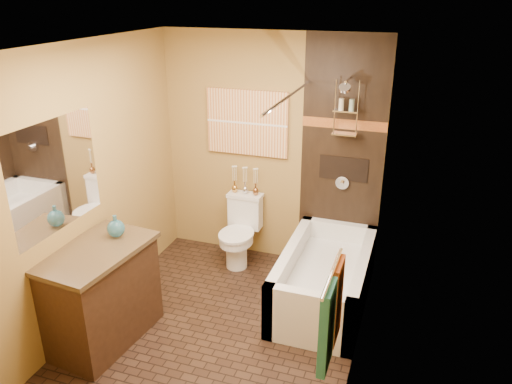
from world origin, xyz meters
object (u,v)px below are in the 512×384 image
at_px(bathtub, 324,282).
at_px(vanity, 100,295).
at_px(toilet, 240,231).
at_px(sunset_painting, 247,123).

bearing_deg(bathtub, vanity, -146.08).
bearing_deg(bathtub, toilet, 155.99).
distance_m(sunset_painting, vanity, 2.29).
height_order(sunset_painting, bathtub, sunset_painting).
xyz_separation_m(bathtub, vanity, (-1.72, -1.16, 0.22)).
relative_size(bathtub, toilet, 1.97).
height_order(bathtub, toilet, toilet).
relative_size(sunset_painting, toilet, 1.18).
height_order(toilet, vanity, vanity).
bearing_deg(toilet, bathtub, -23.56).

